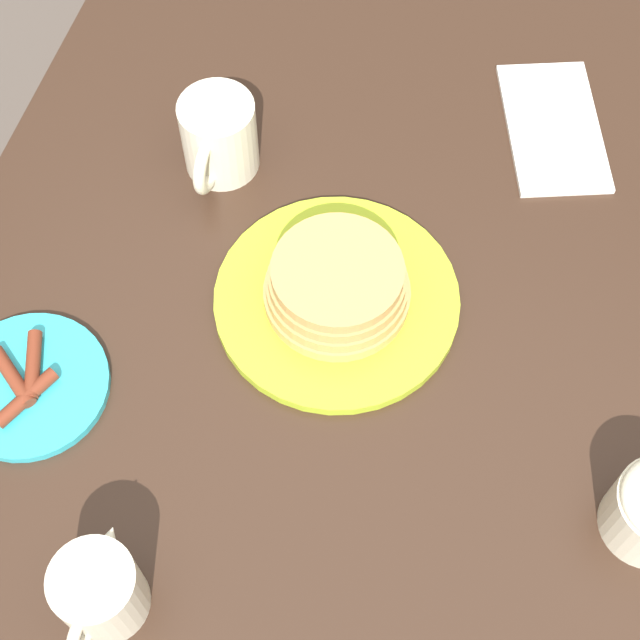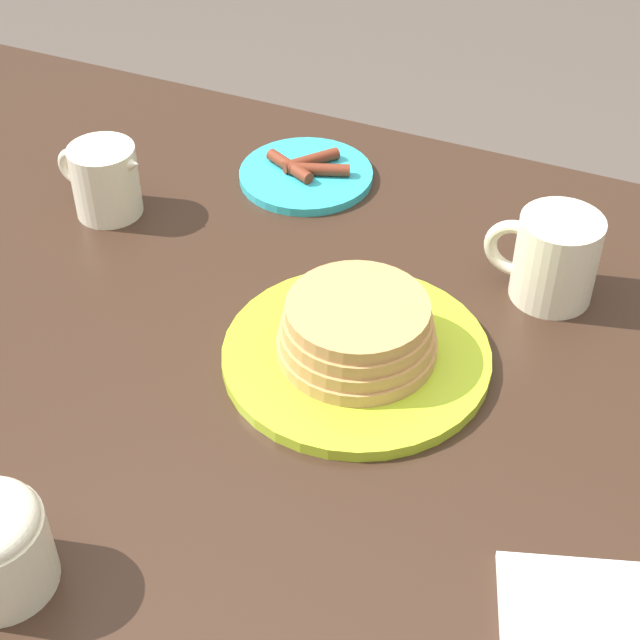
{
  "view_description": "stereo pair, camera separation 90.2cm",
  "coord_description": "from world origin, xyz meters",
  "px_view_note": "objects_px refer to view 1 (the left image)",
  "views": [
    {
      "loc": [
        0.45,
        0.07,
        1.62
      ],
      "look_at": [
        0.01,
        -0.05,
        0.79
      ],
      "focal_mm": 55.0,
      "sensor_mm": 36.0,
      "label": 1
    },
    {
      "loc": [
        -0.26,
        0.57,
        1.38
      ],
      "look_at": [
        0.01,
        -0.05,
        0.79
      ],
      "focal_mm": 55.0,
      "sensor_mm": 36.0,
      "label": 2
    }
  ],
  "objects_px": {
    "pancake_plate": "(337,290)",
    "creamer_pitcher": "(100,590)",
    "side_plate_bacon": "(28,385)",
    "napkin": "(553,127)",
    "coffee_mug": "(218,137)"
  },
  "relations": [
    {
      "from": "pancake_plate",
      "to": "creamer_pitcher",
      "type": "distance_m",
      "value": 0.36
    },
    {
      "from": "pancake_plate",
      "to": "side_plate_bacon",
      "type": "relative_size",
      "value": 1.6
    },
    {
      "from": "side_plate_bacon",
      "to": "creamer_pitcher",
      "type": "distance_m",
      "value": 0.23
    },
    {
      "from": "creamer_pitcher",
      "to": "napkin",
      "type": "bearing_deg",
      "value": 155.07
    },
    {
      "from": "side_plate_bacon",
      "to": "coffee_mug",
      "type": "bearing_deg",
      "value": 162.83
    },
    {
      "from": "pancake_plate",
      "to": "creamer_pitcher",
      "type": "xyz_separation_m",
      "value": [
        0.34,
        -0.11,
        0.02
      ]
    },
    {
      "from": "side_plate_bacon",
      "to": "pancake_plate",
      "type": "bearing_deg",
      "value": 122.97
    },
    {
      "from": "side_plate_bacon",
      "to": "coffee_mug",
      "type": "relative_size",
      "value": 1.37
    },
    {
      "from": "pancake_plate",
      "to": "napkin",
      "type": "relative_size",
      "value": 1.19
    },
    {
      "from": "creamer_pitcher",
      "to": "napkin",
      "type": "height_order",
      "value": "creamer_pitcher"
    },
    {
      "from": "creamer_pitcher",
      "to": "pancake_plate",
      "type": "bearing_deg",
      "value": 161.6
    },
    {
      "from": "pancake_plate",
      "to": "side_plate_bacon",
      "type": "xyz_separation_m",
      "value": [
        0.17,
        -0.26,
        -0.02
      ]
    },
    {
      "from": "napkin",
      "to": "pancake_plate",
      "type": "bearing_deg",
      "value": -31.97
    },
    {
      "from": "coffee_mug",
      "to": "napkin",
      "type": "height_order",
      "value": "coffee_mug"
    },
    {
      "from": "coffee_mug",
      "to": "napkin",
      "type": "bearing_deg",
      "value": 113.03
    }
  ]
}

